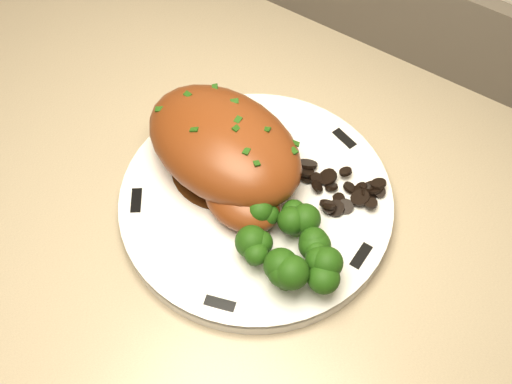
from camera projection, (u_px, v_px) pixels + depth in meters
The scene contains 11 objects.
counter at pixel (45, 223), 1.17m from camera, with size 1.98×0.65×0.97m.
plate at pixel (256, 202), 0.68m from camera, with size 0.29×0.29×0.02m, color white.
rim_accent_0 at pixel (344, 139), 0.72m from camera, with size 0.03×0.01×0.00m, color black.
rim_accent_1 at pixel (219, 111), 0.74m from camera, with size 0.03×0.01×0.00m, color black.
rim_accent_2 at pixel (136, 201), 0.67m from camera, with size 0.03×0.01×0.00m, color black.
rim_accent_3 at pixel (220, 304), 0.61m from camera, with size 0.03×0.01×0.00m, color black.
rim_accent_4 at pixel (361, 256), 0.64m from camera, with size 0.03×0.01×0.00m, color black.
gravy_pool at pixel (225, 165), 0.70m from camera, with size 0.12×0.12×0.00m, color #3B1E0A.
chicken_breast at pixel (226, 151), 0.67m from camera, with size 0.20×0.16×0.07m.
mushroom_pile at pixel (334, 191), 0.68m from camera, with size 0.08×0.06×0.02m.
broccoli_florets at pixel (290, 243), 0.62m from camera, with size 0.11×0.08×0.04m.
Camera 1 is at (0.50, 1.39, 1.44)m, focal length 45.00 mm.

